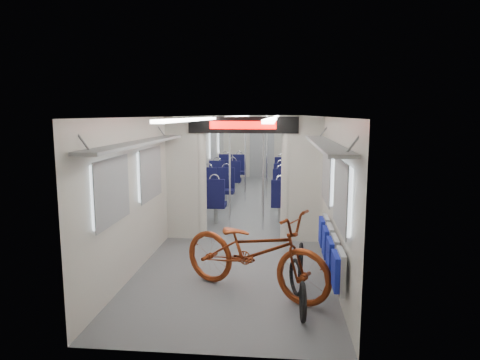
{
  "coord_description": "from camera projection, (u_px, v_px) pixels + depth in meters",
  "views": [
    {
      "loc": [
        0.67,
        -9.85,
        2.35
      ],
      "look_at": [
        -0.09,
        -1.77,
        1.09
      ],
      "focal_mm": 32.0,
      "sensor_mm": 36.0,
      "label": 1
    }
  ],
  "objects": [
    {
      "name": "carriage",
      "position": [
        250.0,
        152.0,
        9.62
      ],
      "size": [
        12.0,
        12.02,
        2.31
      ],
      "color": "#515456",
      "rests_on": "ground"
    },
    {
      "name": "seat_bay_far_left",
      "position": [
        229.0,
        171.0,
        13.54
      ],
      "size": [
        0.92,
        2.11,
        1.11
      ],
      "color": "black",
      "rests_on": "ground"
    },
    {
      "name": "bike_hoop_a",
      "position": [
        303.0,
        304.0,
        4.86
      ],
      "size": [
        0.07,
        0.47,
        0.47
      ],
      "primitive_type": "torus",
      "rotation": [
        1.57,
        0.0,
        1.61
      ],
      "color": "black",
      "rests_on": "ground"
    },
    {
      "name": "stanchion_far_left",
      "position": [
        245.0,
        159.0,
        11.51
      ],
      "size": [
        0.04,
        0.04,
        2.3
      ],
      "primitive_type": "cylinder",
      "color": "silver",
      "rests_on": "ground"
    },
    {
      "name": "bike_hoop_c",
      "position": [
        301.0,
        263.0,
        6.08
      ],
      "size": [
        0.1,
        0.54,
        0.54
      ],
      "primitive_type": "torus",
      "rotation": [
        1.57,
        0.0,
        1.48
      ],
      "color": "black",
      "rests_on": "ground"
    },
    {
      "name": "bike_hoop_b",
      "position": [
        296.0,
        279.0,
        5.57
      ],
      "size": [
        0.19,
        0.48,
        0.49
      ],
      "primitive_type": "torus",
      "rotation": [
        1.57,
        0.0,
        1.86
      ],
      "color": "black",
      "rests_on": "ground"
    },
    {
      "name": "seat_bay_near_left",
      "position": [
        211.0,
        191.0,
        10.08
      ],
      "size": [
        0.91,
        2.06,
        1.1
      ],
      "color": "black",
      "rests_on": "ground"
    },
    {
      "name": "stanchion_far_right",
      "position": [
        267.0,
        157.0,
        11.94
      ],
      "size": [
        0.04,
        0.04,
        2.3
      ],
      "primitive_type": "cylinder",
      "color": "silver",
      "rests_on": "ground"
    },
    {
      "name": "stanchion_near_right",
      "position": [
        263.0,
        174.0,
        8.59
      ],
      "size": [
        0.04,
        0.04,
        2.3
      ],
      "primitive_type": "cylinder",
      "color": "silver",
      "rests_on": "ground"
    },
    {
      "name": "seat_bay_far_right",
      "position": [
        288.0,
        174.0,
        13.17
      ],
      "size": [
        0.88,
        1.91,
        1.05
      ],
      "color": "black",
      "rests_on": "ground"
    },
    {
      "name": "bicycle",
      "position": [
        254.0,
        251.0,
        5.6
      ],
      "size": [
        2.27,
        1.66,
        1.14
      ],
      "primitive_type": "imported",
      "rotation": [
        0.0,
        0.0,
        1.1
      ],
      "color": "maroon",
      "rests_on": "ground"
    },
    {
      "name": "seat_bay_near_right",
      "position": [
        291.0,
        192.0,
        10.06
      ],
      "size": [
        0.88,
        1.95,
        1.06
      ],
      "color": "black",
      "rests_on": "ground"
    },
    {
      "name": "stanchion_near_left",
      "position": [
        230.0,
        174.0,
        8.66
      ],
      "size": [
        0.04,
        0.04,
        2.3
      ],
      "primitive_type": "cylinder",
      "color": "silver",
      "rests_on": "ground"
    },
    {
      "name": "flip_bench",
      "position": [
        330.0,
        249.0,
        5.67
      ],
      "size": [
        0.12,
        2.07,
        0.47
      ],
      "color": "gray",
      "rests_on": "carriage"
    }
  ]
}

